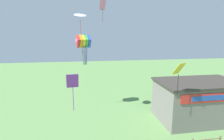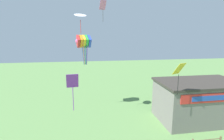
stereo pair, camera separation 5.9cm
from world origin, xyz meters
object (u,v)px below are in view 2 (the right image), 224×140
object	(u,v)px
seaside_building	(198,100)
kite_yellow_diamond	(179,71)
kite_white_delta	(80,15)
kite_rainbow_parafoil	(84,41)
kite_purple_streamer	(73,84)
kite_pink_diamond	(103,7)

from	to	relation	value
seaside_building	kite_yellow_diamond	distance (m)	6.76
seaside_building	kite_white_delta	size ratio (longest dim) A/B	4.03
seaside_building	kite_rainbow_parafoil	world-z (taller)	kite_rainbow_parafoil
kite_rainbow_parafoil	kite_yellow_diamond	size ratio (longest dim) A/B	1.29
kite_white_delta	kite_yellow_diamond	world-z (taller)	kite_white_delta
kite_rainbow_parafoil	kite_yellow_diamond	world-z (taller)	kite_rainbow_parafoil
seaside_building	kite_yellow_diamond	size ratio (longest dim) A/B	3.18
kite_purple_streamer	kite_pink_diamond	size ratio (longest dim) A/B	1.19
kite_yellow_diamond	seaside_building	bearing A→B (deg)	35.17
kite_white_delta	kite_pink_diamond	bearing A→B (deg)	13.05
seaside_building	kite_pink_diamond	xyz separation A→B (m)	(-10.18, 3.56, 10.19)
kite_yellow_diamond	kite_rainbow_parafoil	bearing A→B (deg)	134.07
kite_rainbow_parafoil	kite_white_delta	size ratio (longest dim) A/B	1.63
seaside_building	kite_purple_streamer	world-z (taller)	kite_purple_streamer
kite_white_delta	kite_yellow_diamond	xyz separation A→B (m)	(8.25, -6.10, -5.18)
seaside_building	kite_white_delta	distance (m)	15.96
kite_rainbow_parafoil	kite_white_delta	bearing A→B (deg)	-97.00
seaside_building	kite_yellow_diamond	xyz separation A→B (m)	(-4.42, -3.11, 4.07)
kite_white_delta	kite_purple_streamer	bearing A→B (deg)	-94.30
kite_rainbow_parafoil	kite_pink_diamond	size ratio (longest dim) A/B	1.59
seaside_building	kite_purple_streamer	xyz separation A→B (m)	(-13.23, -4.52, 3.70)
kite_white_delta	kite_purple_streamer	xyz separation A→B (m)	(-0.56, -7.50, -5.54)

